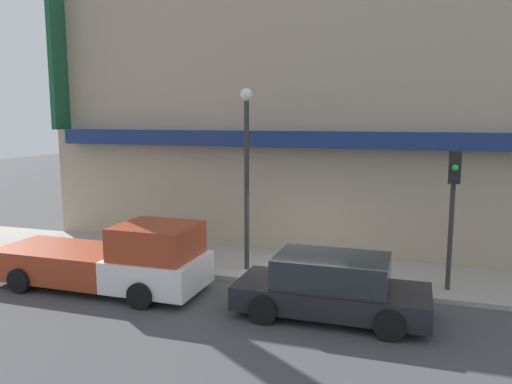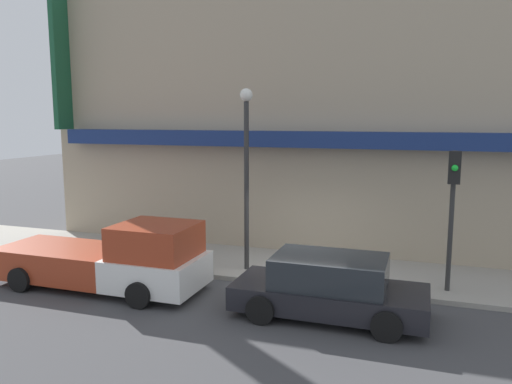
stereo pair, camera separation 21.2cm
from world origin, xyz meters
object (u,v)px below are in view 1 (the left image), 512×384
fire_hydrant (331,268)px  traffic_light (453,195)px  street_lamp (247,157)px  pickup_truck (113,260)px  parked_car (331,287)px

fire_hydrant → traffic_light: (2.96, 0.04, 2.13)m
street_lamp → traffic_light: 5.51m
pickup_truck → parked_car: 5.72m
fire_hydrant → pickup_truck: bearing=-157.7°
parked_car → fire_hydrant: parked_car is taller
pickup_truck → traffic_light: 8.79m
parked_car → pickup_truck: bearing=-178.9°
fire_hydrant → traffic_light: traffic_light is taller
traffic_light → pickup_truck: bearing=-165.0°
pickup_truck → traffic_light: traffic_light is taller
pickup_truck → street_lamp: street_lamp is taller
street_lamp → traffic_light: street_lamp is taller
pickup_truck → fire_hydrant: (5.36, 2.19, -0.34)m
parked_car → traffic_light: size_ratio=1.22×
parked_car → fire_hydrant: 2.23m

